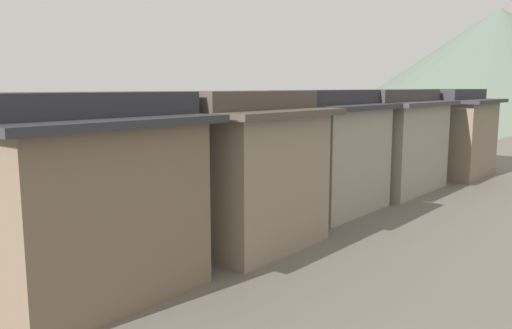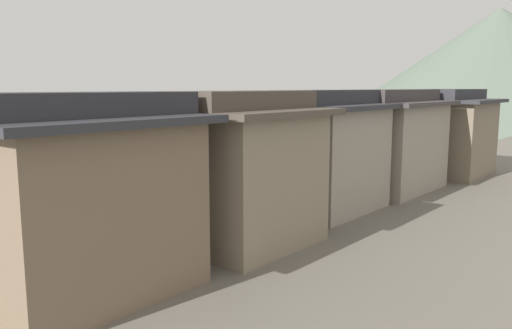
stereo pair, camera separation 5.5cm
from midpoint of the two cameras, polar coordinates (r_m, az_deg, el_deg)
The scene contains 13 objects.
riverbank_right at distance 35.88m, azimuth 26.44°, elevation -2.97°, with size 18.00×110.00×0.70m, color #6B665B.
boat_moored_nearest at distance 50.27m, azimuth 3.74°, elevation 0.81°, with size 2.78×4.54×0.56m.
boat_moored_second at distance 33.20m, azimuth -25.59°, elevation -3.95°, with size 3.14×3.27×0.70m.
boat_moored_third at distance 31.76m, azimuth -15.34°, elevation -4.16°, with size 1.24×4.71×0.43m.
boat_moored_far at distance 28.77m, azimuth -1.81°, elevation -5.08°, with size 1.74×4.57×0.56m.
boat_midriver_drifting at distance 34.80m, azimuth 7.46°, elevation -2.83°, with size 1.59×3.95×0.39m.
boat_midriver_upstream at distance 64.88m, azimuth 16.50°, elevation 2.29°, with size 3.35×3.54×0.72m.
house_waterfront_nearest at distance 16.24m, azimuth -18.37°, elevation -3.52°, with size 5.64×6.92×6.14m.
house_waterfront_second at distance 20.53m, azimuth -1.55°, elevation -0.60°, with size 6.00×6.26×6.14m.
house_waterfront_tall at distance 26.39m, azimuth 8.02°, elevation 1.37°, with size 5.28×6.87×6.14m.
house_waterfront_narrow at distance 32.53m, azimuth 14.89°, elevation 2.50°, with size 5.62×7.92×6.14m.
house_waterfront_far at distance 39.57m, azimuth 20.37°, elevation 3.30°, with size 6.65×6.91×6.14m.
hill_far_centre at distance 102.93m, azimuth 25.21°, elevation 9.71°, with size 61.14×61.14×20.85m, color #5B6B5B.
Camera 2 is at (23.21, -4.37, 6.99)m, focal length 36.04 mm.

